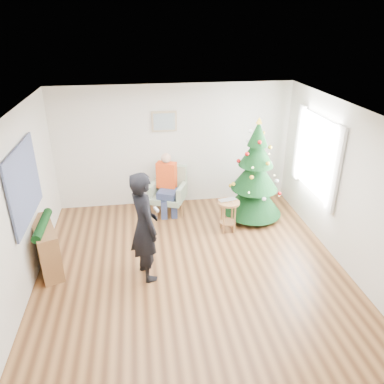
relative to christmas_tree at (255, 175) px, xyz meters
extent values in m
plane|color=brown|center=(-1.51, -1.53, -0.95)|extent=(5.00, 5.00, 0.00)
plane|color=white|center=(-1.51, -1.53, 1.65)|extent=(5.00, 5.00, 0.00)
plane|color=silver|center=(-1.51, 0.97, 0.35)|extent=(5.00, 0.00, 5.00)
plane|color=silver|center=(-1.51, -4.03, 0.35)|extent=(5.00, 0.00, 5.00)
plane|color=silver|center=(-4.01, -1.53, 0.35)|extent=(0.00, 5.00, 5.00)
plane|color=silver|center=(0.99, -1.53, 0.35)|extent=(0.00, 5.00, 5.00)
cube|color=white|center=(0.96, -0.53, 0.55)|extent=(0.04, 1.30, 1.40)
cube|color=white|center=(0.93, -1.28, 0.55)|extent=(0.05, 0.25, 1.50)
cube|color=white|center=(0.93, 0.22, 0.55)|extent=(0.05, 0.25, 1.50)
cylinder|color=#3F2816|center=(0.00, 0.00, -0.82)|extent=(0.09, 0.09, 0.27)
cone|color=black|center=(0.00, 0.00, -0.46)|extent=(1.17, 1.17, 0.76)
cone|color=black|center=(0.00, 0.00, 0.04)|extent=(0.93, 0.93, 0.67)
cone|color=black|center=(0.00, 0.00, 0.49)|extent=(0.68, 0.68, 0.58)
cone|color=black|center=(0.00, 0.00, 0.85)|extent=(0.40, 0.40, 0.49)
cone|color=gold|center=(0.00, 0.00, 1.10)|extent=(0.13, 0.13, 0.13)
cylinder|color=brown|center=(-0.63, -0.46, -0.35)|extent=(0.42, 0.42, 0.04)
cylinder|color=brown|center=(-0.63, -0.46, -0.76)|extent=(0.31, 0.31, 0.02)
imported|color=silver|center=(-0.63, -0.46, -0.31)|extent=(0.38, 0.29, 0.03)
cube|color=gray|center=(-1.71, 0.47, -0.61)|extent=(0.85, 0.83, 0.12)
cube|color=gray|center=(-1.60, 0.73, -0.27)|extent=(0.65, 0.37, 0.60)
cube|color=gray|center=(-2.00, 0.59, -0.45)|extent=(0.29, 0.52, 0.30)
cube|color=gray|center=(-1.43, 0.34, -0.45)|extent=(0.29, 0.52, 0.30)
cube|color=navy|center=(-1.71, 0.39, -0.48)|extent=(0.51, 0.52, 0.14)
cube|color=#E24515|center=(-1.71, 0.60, -0.15)|extent=(0.45, 0.35, 0.55)
sphere|color=tan|center=(-1.71, 0.58, 0.23)|extent=(0.21, 0.21, 0.21)
imported|color=black|center=(-2.24, -1.63, -0.06)|extent=(0.62, 0.76, 1.79)
cube|color=white|center=(-2.05, -1.66, 0.24)|extent=(0.08, 0.13, 0.04)
cube|color=brown|center=(-3.84, -1.21, -0.55)|extent=(0.62, 1.04, 0.80)
cylinder|color=black|center=(-3.84, -1.21, -0.13)|extent=(0.14, 0.90, 0.14)
cube|color=black|center=(-3.97, -1.23, 0.60)|extent=(0.03, 1.50, 1.15)
cube|color=tan|center=(-1.71, 0.94, 0.90)|extent=(0.52, 0.03, 0.42)
cube|color=gray|center=(-1.71, 0.91, 0.90)|extent=(0.44, 0.02, 0.34)
camera|label=1|loc=(-2.25, -6.61, 2.85)|focal=35.00mm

